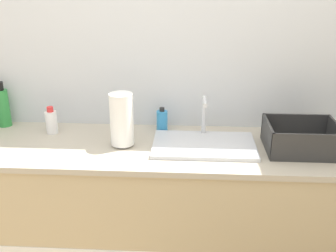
{
  "coord_description": "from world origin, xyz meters",
  "views": [
    {
      "loc": [
        0.24,
        -1.6,
        1.77
      ],
      "look_at": [
        0.12,
        0.26,
        1.04
      ],
      "focal_mm": 42.0,
      "sensor_mm": 36.0,
      "label": 1
    }
  ],
  "objects_px": {
    "paper_towel_roll": "(122,120)",
    "soap_dispenser": "(162,121)",
    "dish_rack": "(301,141)",
    "bottle_white_spray": "(51,122)",
    "sink": "(204,143)",
    "bottle_green": "(3,107)"
  },
  "relations": [
    {
      "from": "dish_rack",
      "to": "soap_dispenser",
      "type": "distance_m",
      "value": 0.76
    },
    {
      "from": "sink",
      "to": "bottle_green",
      "type": "xyz_separation_m",
      "value": [
        -1.17,
        0.23,
        0.1
      ]
    },
    {
      "from": "sink",
      "to": "bottle_green",
      "type": "relative_size",
      "value": 2.0
    },
    {
      "from": "sink",
      "to": "bottle_green",
      "type": "height_order",
      "value": "bottle_green"
    },
    {
      "from": "bottle_white_spray",
      "to": "bottle_green",
      "type": "bearing_deg",
      "value": 163.0
    },
    {
      "from": "sink",
      "to": "dish_rack",
      "type": "relative_size",
      "value": 1.5
    },
    {
      "from": "bottle_white_spray",
      "to": "soap_dispenser",
      "type": "height_order",
      "value": "bottle_white_spray"
    },
    {
      "from": "paper_towel_roll",
      "to": "bottle_white_spray",
      "type": "relative_size",
      "value": 1.82
    },
    {
      "from": "bottle_green",
      "to": "bottle_white_spray",
      "type": "height_order",
      "value": "bottle_green"
    },
    {
      "from": "paper_towel_roll",
      "to": "soap_dispenser",
      "type": "height_order",
      "value": "paper_towel_roll"
    },
    {
      "from": "soap_dispenser",
      "to": "dish_rack",
      "type": "bearing_deg",
      "value": -16.79
    },
    {
      "from": "paper_towel_roll",
      "to": "soap_dispenser",
      "type": "bearing_deg",
      "value": 48.8
    },
    {
      "from": "sink",
      "to": "bottle_green",
      "type": "distance_m",
      "value": 1.2
    },
    {
      "from": "sink",
      "to": "bottle_green",
      "type": "bearing_deg",
      "value": 168.83
    },
    {
      "from": "sink",
      "to": "soap_dispenser",
      "type": "relative_size",
      "value": 3.81
    },
    {
      "from": "sink",
      "to": "dish_rack",
      "type": "xyz_separation_m",
      "value": [
        0.49,
        -0.01,
        0.03
      ]
    },
    {
      "from": "paper_towel_roll",
      "to": "dish_rack",
      "type": "bearing_deg",
      "value": -0.06
    },
    {
      "from": "paper_towel_roll",
      "to": "bottle_green",
      "type": "distance_m",
      "value": 0.79
    },
    {
      "from": "sink",
      "to": "bottle_white_spray",
      "type": "xyz_separation_m",
      "value": [
        -0.85,
        0.13,
        0.05
      ]
    },
    {
      "from": "sink",
      "to": "soap_dispenser",
      "type": "distance_m",
      "value": 0.32
    },
    {
      "from": "dish_rack",
      "to": "bottle_white_spray",
      "type": "relative_size",
      "value": 2.28
    },
    {
      "from": "dish_rack",
      "to": "soap_dispenser",
      "type": "xyz_separation_m",
      "value": [
        -0.73,
        0.22,
        0.01
      ]
    }
  ]
}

